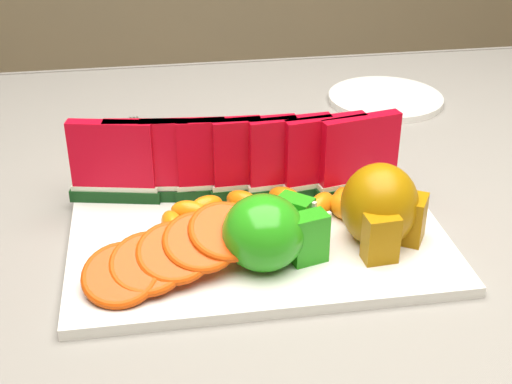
# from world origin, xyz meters

# --- Properties ---
(table) EXTENTS (1.40, 0.90, 0.75)m
(table) POSITION_xyz_m (0.00, 0.00, 0.65)
(table) COLOR #472E17
(table) RESTS_ON ground
(tablecloth) EXTENTS (1.53, 1.03, 0.20)m
(tablecloth) POSITION_xyz_m (0.00, 0.00, 0.72)
(tablecloth) COLOR slate
(tablecloth) RESTS_ON table
(platter) EXTENTS (0.40, 0.30, 0.01)m
(platter) POSITION_xyz_m (-0.01, -0.07, 0.76)
(platter) COLOR silver
(platter) RESTS_ON tablecloth
(apple_cluster) EXTENTS (0.12, 0.10, 0.08)m
(apple_cluster) POSITION_xyz_m (-0.01, -0.14, 0.80)
(apple_cluster) COLOR #3C9216
(apple_cluster) RESTS_ON platter
(pear_cluster) EXTENTS (0.11, 0.11, 0.09)m
(pear_cluster) POSITION_xyz_m (0.11, -0.12, 0.81)
(pear_cluster) COLOR #AE9115
(pear_cluster) RESTS_ON platter
(side_plate) EXTENTS (0.22, 0.22, 0.01)m
(side_plate) POSITION_xyz_m (0.25, 0.28, 0.76)
(side_plate) COLOR silver
(side_plate) RESTS_ON tablecloth
(fork) EXTENTS (0.04, 0.20, 0.00)m
(fork) POSITION_xyz_m (-0.14, 0.17, 0.76)
(fork) COLOR silver
(fork) RESTS_ON tablecloth
(watermelon_row) EXTENTS (0.39, 0.07, 0.10)m
(watermelon_row) POSITION_xyz_m (-0.02, -0.00, 0.82)
(watermelon_row) COLOR #0E3E09
(watermelon_row) RESTS_ON platter
(orange_fan_front) EXTENTS (0.20, 0.12, 0.05)m
(orange_fan_front) POSITION_xyz_m (-0.10, -0.15, 0.80)
(orange_fan_front) COLOR red
(orange_fan_front) RESTS_ON platter
(orange_fan_back) EXTENTS (0.29, 0.11, 0.05)m
(orange_fan_back) POSITION_xyz_m (-0.02, 0.05, 0.79)
(orange_fan_back) COLOR red
(orange_fan_back) RESTS_ON platter
(tangerine_segments) EXTENTS (0.23, 0.08, 0.03)m
(tangerine_segments) POSITION_xyz_m (-0.00, -0.06, 0.78)
(tangerine_segments) COLOR #F13506
(tangerine_segments) RESTS_ON platter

